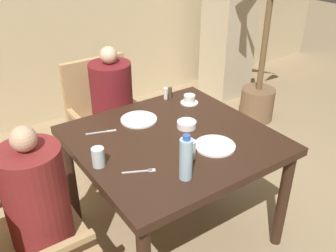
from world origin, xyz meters
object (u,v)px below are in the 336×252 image
Objects in this scene: chair_left_side at (13,239)px; bowl_small at (187,124)px; chair_far_side at (106,115)px; plate_main_left at (215,146)px; water_bottle at (186,158)px; plate_main_right at (139,120)px; glass_tall_mid at (98,157)px; potted_palm at (264,48)px; diner_in_far_chair at (113,114)px; teacup_with_saucer at (189,100)px; glass_tall_near at (190,150)px; diner_in_left_chair at (40,216)px.

bowl_small is (1.13, 0.05, 0.29)m from chair_left_side.
chair_far_side is (0.99, 0.97, 0.00)m from chair_left_side.
plate_main_left is 0.95× the size of water_bottle.
plate_main_right is at bearing 128.75° from bowl_small.
chair_left_side is at bearing 177.51° from glass_tall_mid.
potted_palm is at bearing 17.50° from plate_main_right.
diner_in_far_chair is at bearing 59.23° from glass_tall_mid.
teacup_with_saucer reaches higher than bowl_small.
plate_main_right is at bearing -95.40° from chair_far_side.
glass_tall_near is at bearing -93.10° from diner_in_far_chair.
glass_tall_mid is at bearing -143.67° from plate_main_right.
potted_palm is 1.86m from plate_main_right.
potted_palm reaches higher than plate_main_right.
potted_palm reaches higher than diner_in_far_chair.
diner_in_left_chair reaches higher than plate_main_left.
chair_left_side is at bearing 155.59° from water_bottle.
chair_far_side is (0.84, 0.97, -0.07)m from diner_in_left_chair.
glass_tall_mid is at bearing -158.28° from potted_palm.
plate_main_right is 1.89× the size of teacup_with_saucer.
chair_left_side is 1.02m from glass_tall_near.
potted_palm is 18.10× the size of glass_tall_near.
diner_in_left_chair is 0.56× the size of potted_palm.
teacup_with_saucer is at bearing 52.69° from glass_tall_near.
diner_in_left_chair is 2.70m from potted_palm.
teacup_with_saucer is 0.35m from bowl_small.
glass_tall_near reaches higher than bowl_small.
water_bottle reaches higher than plate_main_right.
chair_far_side is at bearing 90.00° from diner_in_far_chair.
bowl_small is at bearing -152.72° from potted_palm.
diner_in_far_chair is 9.00× the size of bowl_small.
glass_tall_mid is (-0.64, 0.21, 0.05)m from plate_main_left.
chair_far_side is at bearing 63.23° from glass_tall_mid.
chair_far_side is at bearing 44.27° from chair_left_side.
plate_main_right is (-1.77, -0.56, -0.02)m from potted_palm.
diner_in_far_chair reaches higher than diner_in_left_chair.
glass_tall_mid is at bearing 161.96° from plate_main_left.
glass_tall_mid is (-0.64, -0.07, 0.03)m from bowl_small.
diner_in_left_chair is at bearing -158.98° from plate_main_right.
chair_left_side is at bearing -140.55° from diner_in_far_chair.
teacup_with_saucer is (0.37, -0.65, 0.30)m from chair_far_side.
glass_tall_near is (-0.06, -1.21, 0.32)m from chair_far_side.
teacup_with_saucer reaches higher than plate_main_right.
water_bottle is at bearing -147.03° from potted_palm.
diner_in_far_chair reaches higher than water_bottle.
chair_far_side reaches higher than glass_tall_near.
chair_left_side reaches higher than teacup_with_saucer.
glass_tall_near reaches higher than plate_main_left.
teacup_with_saucer is 1.17× the size of glass_tall_near.
water_bottle is (-0.18, -1.19, 0.31)m from diner_in_far_chair.
diner_in_left_chair is at bearing 163.24° from glass_tall_near.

